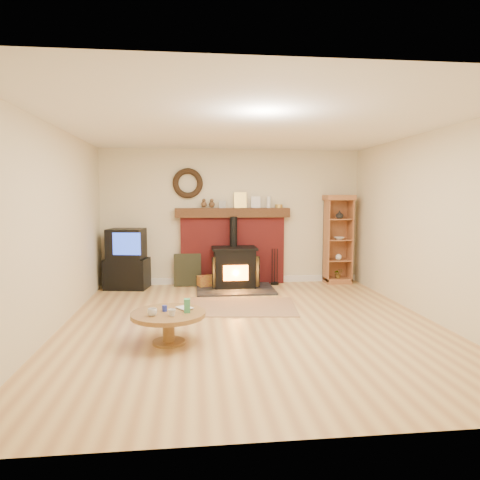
{
  "coord_description": "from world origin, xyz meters",
  "views": [
    {
      "loc": [
        -0.76,
        -5.53,
        1.71
      ],
      "look_at": [
        -0.04,
        1.0,
        1.03
      ],
      "focal_mm": 32.0,
      "sensor_mm": 36.0,
      "label": 1
    }
  ],
  "objects": [
    {
      "name": "area_rug",
      "position": [
        -0.04,
        0.9,
        0.01
      ],
      "size": [
        1.8,
        1.34,
        0.01
      ],
      "primitive_type": "cube",
      "rotation": [
        0.0,
        0.0,
        -0.11
      ],
      "color": "brown",
      "rests_on": "ground"
    },
    {
      "name": "firelog_box",
      "position": [
        -0.5,
        2.4,
        0.11
      ],
      "size": [
        0.4,
        0.31,
        0.22
      ],
      "primitive_type": "cube",
      "rotation": [
        0.0,
        0.0,
        0.31
      ],
      "color": "gold",
      "rests_on": "ground"
    },
    {
      "name": "coffee_table",
      "position": [
        -1.05,
        -0.64,
        0.3
      ],
      "size": [
        0.87,
        0.87,
        0.53
      ],
      "color": "brown",
      "rests_on": "ground"
    },
    {
      "name": "chimney_breast",
      "position": [
        0.0,
        2.67,
        0.8
      ],
      "size": [
        2.2,
        0.22,
        1.78
      ],
      "color": "maroon",
      "rests_on": "ground"
    },
    {
      "name": "wood_stove",
      "position": [
        -0.0,
        2.28,
        0.37
      ],
      "size": [
        1.4,
        1.0,
        1.32
      ],
      "color": "black",
      "rests_on": "ground"
    },
    {
      "name": "tv_unit",
      "position": [
        -1.99,
        2.47,
        0.53
      ],
      "size": [
        0.83,
        0.64,
        1.11
      ],
      "color": "black",
      "rests_on": "ground"
    },
    {
      "name": "fire_tools",
      "position": [
        0.8,
        2.5,
        0.13
      ],
      "size": [
        0.16,
        0.16,
        0.7
      ],
      "color": "black",
      "rests_on": "ground"
    },
    {
      "name": "room_shell",
      "position": [
        -0.02,
        0.09,
        1.72
      ],
      "size": [
        5.02,
        5.52,
        2.61
      ],
      "color": "beige",
      "rests_on": "ground"
    },
    {
      "name": "curio_cabinet",
      "position": [
        2.06,
        2.55,
        0.87
      ],
      "size": [
        0.56,
        0.4,
        1.73
      ],
      "color": "#945530",
      "rests_on": "ground"
    },
    {
      "name": "leaning_painting",
      "position": [
        -0.87,
        2.55,
        0.31
      ],
      "size": [
        0.52,
        0.14,
        0.61
      ],
      "primitive_type": "cube",
      "rotation": [
        -0.17,
        0.0,
        0.0
      ],
      "color": "black",
      "rests_on": "ground"
    },
    {
      "name": "ground",
      "position": [
        0.0,
        0.0,
        0.0
      ],
      "size": [
        5.5,
        5.5,
        0.0
      ],
      "primitive_type": "plane",
      "color": "#B7834C",
      "rests_on": "ground"
    }
  ]
}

